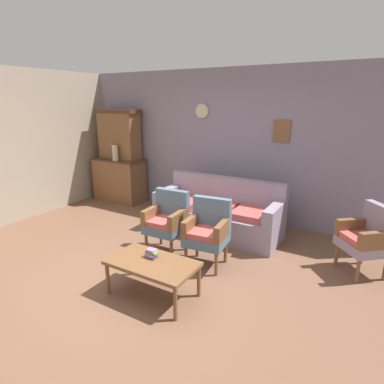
{
  "coord_description": "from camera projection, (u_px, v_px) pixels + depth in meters",
  "views": [
    {
      "loc": [
        2.32,
        -2.74,
        2.14
      ],
      "look_at": [
        0.06,
        1.1,
        0.85
      ],
      "focal_mm": 29.69,
      "sensor_mm": 36.0,
      "label": 1
    }
  ],
  "objects": [
    {
      "name": "ground_plane",
      "position": [
        144.0,
        277.0,
        4.0
      ],
      "size": [
        7.68,
        7.68,
        0.0
      ],
      "primitive_type": "plane",
      "color": "brown"
    },
    {
      "name": "wall_back_with_decor",
      "position": [
        232.0,
        145.0,
        5.8
      ],
      "size": [
        6.4,
        0.09,
        2.7
      ],
      "color": "gray",
      "rests_on": "ground"
    },
    {
      "name": "side_cabinet",
      "position": [
        120.0,
        180.0,
        6.93
      ],
      "size": [
        1.16,
        0.55,
        0.93
      ],
      "color": "brown",
      "rests_on": "ground"
    },
    {
      "name": "cabinet_upper_hutch",
      "position": [
        119.0,
        134.0,
        6.72
      ],
      "size": [
        0.99,
        0.38,
        1.03
      ],
      "color": "brown",
      "rests_on": "side_cabinet"
    },
    {
      "name": "vase_on_cabinet",
      "position": [
        115.0,
        153.0,
        6.56
      ],
      "size": [
        0.13,
        0.13,
        0.33
      ],
      "primitive_type": "cylinder",
      "color": "#B7B286",
      "rests_on": "side_cabinet"
    },
    {
      "name": "floral_couch",
      "position": [
        219.0,
        214.0,
        5.26
      ],
      "size": [
        2.06,
        0.81,
        0.9
      ],
      "color": "gray",
      "rests_on": "ground"
    },
    {
      "name": "armchair_by_doorway",
      "position": [
        167.0,
        219.0,
        4.56
      ],
      "size": [
        0.54,
        0.51,
        0.9
      ],
      "color": "slate",
      "rests_on": "ground"
    },
    {
      "name": "armchair_near_cabinet",
      "position": [
        208.0,
        230.0,
        4.19
      ],
      "size": [
        0.57,
        0.55,
        0.9
      ],
      "color": "slate",
      "rests_on": "ground"
    },
    {
      "name": "wingback_chair_by_fireplace",
      "position": [
        367.0,
        237.0,
        3.97
      ],
      "size": [
        0.71,
        0.71,
        0.9
      ],
      "color": "gray",
      "rests_on": "ground"
    },
    {
      "name": "coffee_table",
      "position": [
        152.0,
        265.0,
        3.53
      ],
      "size": [
        1.0,
        0.56,
        0.42
      ],
      "color": "brown",
      "rests_on": "ground"
    },
    {
      "name": "book_stack_on_table",
      "position": [
        152.0,
        254.0,
        3.6
      ],
      "size": [
        0.15,
        0.11,
        0.1
      ],
      "color": "#715B9D",
      "rests_on": "coffee_table"
    }
  ]
}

